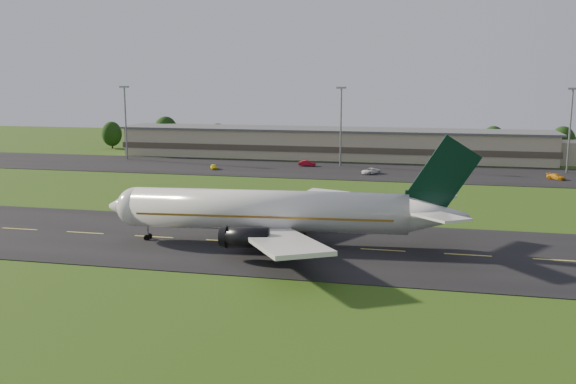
% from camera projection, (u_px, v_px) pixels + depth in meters
% --- Properties ---
extents(ground, '(360.00, 360.00, 0.00)m').
position_uv_depth(ground, '(226.00, 242.00, 90.63)').
color(ground, '#2B4A12').
rests_on(ground, ground).
extents(taxiway, '(220.00, 30.00, 0.10)m').
position_uv_depth(taxiway, '(226.00, 241.00, 90.62)').
color(taxiway, black).
rests_on(taxiway, ground).
extents(apron, '(260.00, 30.00, 0.10)m').
position_uv_depth(apron, '(316.00, 170.00, 159.76)').
color(apron, black).
rests_on(apron, ground).
extents(airliner, '(51.28, 42.02, 15.57)m').
position_uv_depth(airliner, '(275.00, 212.00, 88.35)').
color(airliner, white).
rests_on(airliner, ground).
extents(terminal, '(145.00, 16.00, 8.40)m').
position_uv_depth(terminal, '(353.00, 144.00, 180.90)').
color(terminal, tan).
rests_on(terminal, ground).
extents(light_mast_west, '(2.40, 1.20, 20.35)m').
position_uv_depth(light_mast_west, '(125.00, 114.00, 176.97)').
color(light_mast_west, gray).
rests_on(light_mast_west, ground).
extents(light_mast_centre, '(2.40, 1.20, 20.35)m').
position_uv_depth(light_mast_centre, '(341.00, 117.00, 164.10)').
color(light_mast_centre, gray).
rests_on(light_mast_centre, ground).
extents(light_mast_east, '(2.40, 1.20, 20.35)m').
position_uv_depth(light_mast_east, '(571.00, 120.00, 152.30)').
color(light_mast_east, gray).
rests_on(light_mast_east, ground).
extents(tree_line, '(195.77, 9.55, 10.53)m').
position_uv_depth(tree_line, '(442.00, 139.00, 185.21)').
color(tree_line, black).
rests_on(tree_line, ground).
extents(service_vehicle_a, '(2.78, 3.79, 1.20)m').
position_uv_depth(service_vehicle_a, '(214.00, 167.00, 160.04)').
color(service_vehicle_a, yellow).
rests_on(service_vehicle_a, apron).
extents(service_vehicle_b, '(4.54, 1.96, 1.45)m').
position_uv_depth(service_vehicle_b, '(307.00, 163.00, 165.50)').
color(service_vehicle_b, maroon).
rests_on(service_vehicle_b, apron).
extents(service_vehicle_c, '(4.98, 5.24, 1.38)m').
position_uv_depth(service_vehicle_c, '(371.00, 171.00, 152.42)').
color(service_vehicle_c, white).
rests_on(service_vehicle_c, apron).
extents(service_vehicle_d, '(4.31, 4.34, 1.26)m').
position_uv_depth(service_vehicle_d, '(556.00, 177.00, 144.27)').
color(service_vehicle_d, orange).
rests_on(service_vehicle_d, apron).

